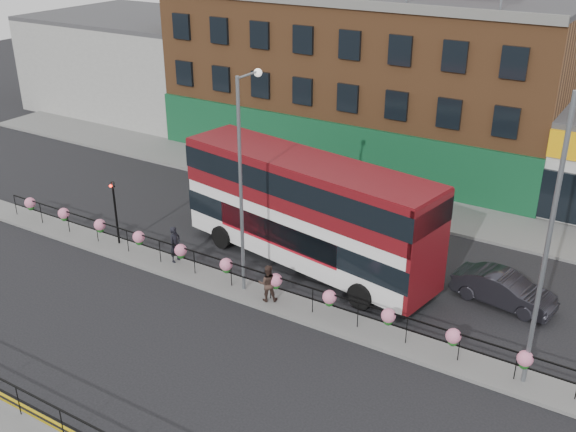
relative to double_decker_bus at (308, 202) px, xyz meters
The scene contains 14 objects.
ground 4.79m from the double_decker_bus, 100.47° to the right, with size 120.00×120.00×0.00m, color black.
north_pavement 8.99m from the double_decker_bus, 94.48° to the left, with size 60.00×4.00×0.15m, color slate.
median 4.74m from the double_decker_bus, 100.47° to the right, with size 60.00×1.60×0.15m, color slate.
brick_building 17.16m from the double_decker_bus, 105.87° to the left, with size 25.00×12.21×10.30m.
warehouse_west 29.84m from the double_decker_bus, 146.59° to the left, with size 15.50×12.00×7.30m.
median_railing 4.18m from the double_decker_bus, 100.47° to the right, with size 30.04×0.56×1.23m.
south_railing 14.09m from the double_decker_bus, 101.01° to the right, with size 20.04×0.05×1.12m.
double_decker_bus is the anchor object (origin of this frame).
car 9.01m from the double_decker_bus, ahead, with size 4.33×2.00×1.37m, color black.
pedestrian_a 6.36m from the double_decker_bus, 148.72° to the right, with size 0.42×0.63×1.72m, color black.
pedestrian_b 4.34m from the double_decker_bus, 85.17° to the right, with size 1.00×0.95×1.62m, color #3C2A23.
lamp_column_west 4.22m from the double_decker_bus, 107.93° to the right, with size 0.33×1.60×9.14m.
lamp_column_east 11.53m from the double_decker_bus, 16.93° to the right, with size 0.36×1.78×10.15m.
traffic_light_median 9.25m from the double_decker_bus, 159.86° to the right, with size 0.15×0.28×3.65m.
Camera 1 is at (14.18, -20.03, 14.98)m, focal length 42.00 mm.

